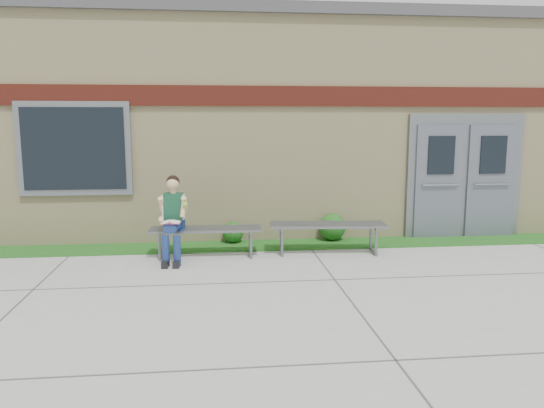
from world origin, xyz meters
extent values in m
plane|color=#9E9E99|center=(0.00, 0.00, 0.00)|extent=(80.00, 80.00, 0.00)
cube|color=#124312|center=(0.00, 2.60, 0.01)|extent=(16.00, 0.80, 0.02)
cube|color=beige|center=(0.00, 6.00, 2.00)|extent=(16.00, 6.00, 4.00)
cube|color=#3F3F42|center=(0.00, 6.00, 4.10)|extent=(16.20, 6.20, 0.20)
cube|color=maroon|center=(0.00, 2.97, 2.60)|extent=(16.00, 0.06, 0.35)
cube|color=slate|center=(-3.00, 2.96, 1.70)|extent=(1.90, 0.08, 1.60)
cube|color=black|center=(-3.00, 2.92, 1.70)|extent=(1.70, 0.04, 1.40)
cube|color=slate|center=(4.00, 2.96, 1.15)|extent=(2.20, 0.08, 2.30)
cube|color=#525862|center=(3.50, 2.91, 1.05)|extent=(0.92, 0.06, 2.10)
cube|color=#525862|center=(4.50, 2.91, 1.05)|extent=(0.92, 0.06, 2.10)
cube|color=slate|center=(-0.78, 2.00, 0.45)|extent=(1.81, 0.55, 0.03)
cube|color=slate|center=(-1.50, 2.00, 0.20)|extent=(0.06, 0.50, 0.41)
cube|color=slate|center=(-0.06, 2.00, 0.20)|extent=(0.06, 0.50, 0.41)
cube|color=slate|center=(1.22, 2.00, 0.48)|extent=(1.95, 0.70, 0.04)
cube|color=slate|center=(0.45, 2.00, 0.22)|extent=(0.09, 0.53, 0.43)
cube|color=slate|center=(1.98, 2.00, 0.22)|extent=(0.09, 0.53, 0.43)
cube|color=navy|center=(-1.28, 1.95, 0.54)|extent=(0.34, 0.25, 0.15)
cube|color=#103D1C|center=(-1.28, 1.93, 0.83)|extent=(0.31, 0.21, 0.43)
sphere|color=#DEB27A|center=(-1.28, 1.92, 1.21)|extent=(0.21, 0.21, 0.20)
sphere|color=black|center=(-1.28, 1.94, 1.23)|extent=(0.22, 0.22, 0.21)
cylinder|color=navy|center=(-1.38, 1.71, 0.56)|extent=(0.17, 0.40, 0.14)
cylinder|color=navy|center=(-1.21, 1.70, 0.56)|extent=(0.17, 0.40, 0.14)
cylinder|color=navy|center=(-1.38, 1.49, 0.23)|extent=(0.11, 0.11, 0.47)
cylinder|color=navy|center=(-1.21, 1.47, 0.23)|extent=(0.11, 0.11, 0.47)
cube|color=black|center=(-1.38, 1.42, 0.05)|extent=(0.11, 0.25, 0.09)
cube|color=black|center=(-1.22, 1.41, 0.05)|extent=(0.11, 0.25, 0.09)
cylinder|color=#DEB27A|center=(-1.46, 1.89, 0.89)|extent=(0.10, 0.22, 0.25)
cylinder|color=#DEB27A|center=(-1.11, 1.86, 0.89)|extent=(0.10, 0.22, 0.25)
cube|color=white|center=(-1.30, 1.59, 0.65)|extent=(0.31, 0.23, 0.01)
cube|color=#BC4668|center=(-1.30, 1.59, 0.64)|extent=(0.31, 0.24, 0.01)
sphere|color=#88C434|center=(-1.09, 1.73, 0.90)|extent=(0.08, 0.08, 0.08)
sphere|color=#124312|center=(-0.32, 2.85, 0.21)|extent=(0.37, 0.37, 0.37)
sphere|color=#124312|center=(1.49, 2.85, 0.26)|extent=(0.48, 0.48, 0.48)
camera|label=1|loc=(-0.63, -6.42, 2.18)|focal=35.00mm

